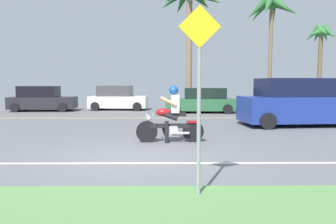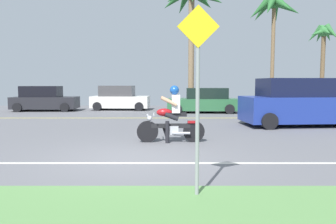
{
  "view_description": "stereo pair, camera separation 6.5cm",
  "coord_description": "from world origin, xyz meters",
  "views": [
    {
      "loc": [
        0.75,
        -7.4,
        1.75
      ],
      "look_at": [
        0.85,
        3.55,
        0.78
      ],
      "focal_mm": 34.41,
      "sensor_mm": 36.0,
      "label": 1
    },
    {
      "loc": [
        0.82,
        -7.4,
        1.75
      ],
      "look_at": [
        0.85,
        3.55,
        0.78
      ],
      "focal_mm": 34.41,
      "sensor_mm": 36.0,
      "label": 2
    }
  ],
  "objects": [
    {
      "name": "ground",
      "position": [
        0.0,
        3.0,
        -0.02
      ],
      "size": [
        56.0,
        30.0,
        0.04
      ],
      "primitive_type": "cube",
      "color": "slate"
    },
    {
      "name": "parked_car_0",
      "position": [
        -7.11,
        13.17,
        0.74
      ],
      "size": [
        4.06,
        2.07,
        1.59
      ],
      "color": "#232328",
      "rests_on": "ground"
    },
    {
      "name": "parked_car_3",
      "position": [
        8.25,
        13.1,
        0.67
      ],
      "size": [
        3.79,
        2.03,
        1.43
      ],
      "color": "silver",
      "rests_on": "ground"
    },
    {
      "name": "motorcyclist",
      "position": [
        0.92,
        2.12,
        0.72
      ],
      "size": [
        2.03,
        0.66,
        1.69
      ],
      "color": "black",
      "rests_on": "ground"
    },
    {
      "name": "street_sign",
      "position": [
        1.26,
        -2.61,
        1.74
      ],
      "size": [
        0.62,
        0.06,
        2.89
      ],
      "color": "gray",
      "rests_on": "ground"
    },
    {
      "name": "suv_nearby",
      "position": [
        6.23,
        5.9,
        0.95
      ],
      "size": [
        4.76,
        2.55,
        1.96
      ],
      "color": "navy",
      "rests_on": "ground"
    },
    {
      "name": "lane_line_far",
      "position": [
        0.0,
        8.84,
        0.0
      ],
      "size": [
        50.4,
        0.12,
        0.01
      ],
      "primitive_type": "cube",
      "color": "yellow",
      "rests_on": "ground"
    },
    {
      "name": "parked_car_1",
      "position": [
        -2.41,
        13.96,
        0.74
      ],
      "size": [
        3.87,
        2.01,
        1.61
      ],
      "color": "white",
      "rests_on": "ground"
    },
    {
      "name": "parked_car_2",
      "position": [
        2.97,
        11.9,
        0.7
      ],
      "size": [
        4.25,
        1.97,
        1.48
      ],
      "color": "#2D663D",
      "rests_on": "ground"
    },
    {
      "name": "palm_tree_1",
      "position": [
        8.25,
        15.86,
        6.86
      ],
      "size": [
        3.86,
        3.78,
        8.07
      ],
      "color": "brown",
      "rests_on": "ground"
    },
    {
      "name": "palm_tree_0",
      "position": [
        2.4,
        14.72,
        7.25
      ],
      "size": [
        4.46,
        4.26,
        8.67
      ],
      "color": "#846B4C",
      "rests_on": "ground"
    },
    {
      "name": "lane_line_near",
      "position": [
        0.0,
        -0.45,
        0.0
      ],
      "size": [
        50.4,
        0.12,
        0.01
      ],
      "primitive_type": "cube",
      "color": "silver",
      "rests_on": "ground"
    },
    {
      "name": "palm_tree_2",
      "position": [
        11.94,
        15.89,
        4.9
      ],
      "size": [
        2.57,
        2.51,
        5.95
      ],
      "color": "brown",
      "rests_on": "ground"
    }
  ]
}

